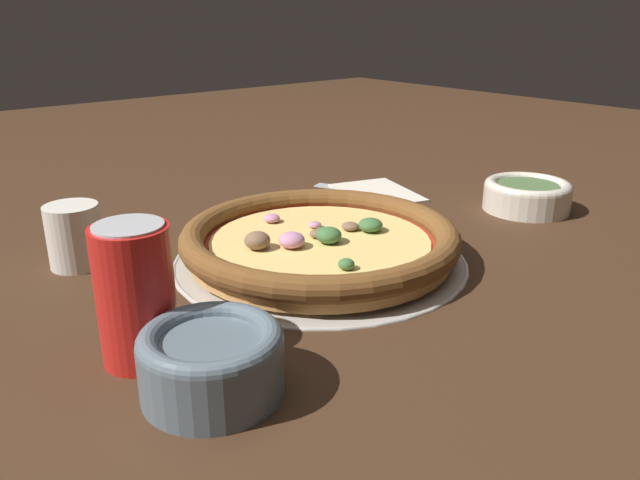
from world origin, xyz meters
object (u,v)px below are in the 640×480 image
object	(u,v)px
bowl_near	(212,359)
beverage_can	(136,294)
drinking_cup	(74,236)
napkin	(377,192)
pizza	(320,240)
bowl_far	(527,194)
fork	(354,190)
pizza_tray	(320,258)

from	to	relation	value
bowl_near	beverage_can	bearing A→B (deg)	-166.71
drinking_cup	napkin	bearing A→B (deg)	88.14
pizza	bowl_far	size ratio (longest dim) A/B	2.61
bowl_near	drinking_cup	world-z (taller)	drinking_cup
napkin	fork	world-z (taller)	napkin
drinking_cup	beverage_can	size ratio (longest dim) A/B	0.61
napkin	bowl_far	bearing A→B (deg)	28.42
pizza	bowl_near	bearing A→B (deg)	-57.32
bowl_near	fork	xyz separation A→B (m)	(-0.35, 0.49, -0.03)
pizza	beverage_can	xyz separation A→B (m)	(0.07, -0.26, 0.04)
fork	beverage_can	world-z (taller)	beverage_can
pizza_tray	bowl_far	size ratio (longest dim) A/B	2.77
pizza	drinking_cup	bearing A→B (deg)	-127.31
bowl_near	pizza_tray	bearing A→B (deg)	122.66
napkin	beverage_can	world-z (taller)	beverage_can
bowl_far	napkin	xyz separation A→B (m)	(-0.21, -0.11, -0.02)
bowl_near	beverage_can	size ratio (longest dim) A/B	0.92
bowl_far	pizza	bearing A→B (deg)	-97.29
pizza	bowl_near	size ratio (longest dim) A/B	2.93
pizza	beverage_can	bearing A→B (deg)	-74.98
drinking_cup	napkin	world-z (taller)	drinking_cup
napkin	beverage_can	size ratio (longest dim) A/B	1.40
pizza	napkin	distance (m)	0.30
bowl_far	beverage_can	xyz separation A→B (m)	(0.02, -0.63, 0.04)
drinking_cup	fork	xyz separation A→B (m)	(-0.02, 0.47, -0.04)
napkin	beverage_can	distance (m)	0.57
pizza_tray	fork	xyz separation A→B (m)	(-0.20, 0.24, -0.00)
pizza_tray	bowl_near	world-z (taller)	bowl_near
drinking_cup	pizza_tray	bearing A→B (deg)	52.71
drinking_cup	fork	size ratio (longest dim) A/B	0.47
bowl_far	drinking_cup	bearing A→B (deg)	-110.35
pizza_tray	drinking_cup	distance (m)	0.29
pizza_tray	pizza	size ratio (longest dim) A/B	1.06
drinking_cup	fork	bearing A→B (deg)	92.84
bowl_near	bowl_far	distance (m)	0.62
fork	bowl_far	bearing A→B (deg)	-174.39
drinking_cup	napkin	distance (m)	0.49
pizza_tray	beverage_can	distance (m)	0.28
bowl_near	drinking_cup	bearing A→B (deg)	177.56
bowl_near	napkin	distance (m)	0.59
beverage_can	drinking_cup	bearing A→B (deg)	172.05
pizza_tray	bowl_near	bearing A→B (deg)	-57.34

